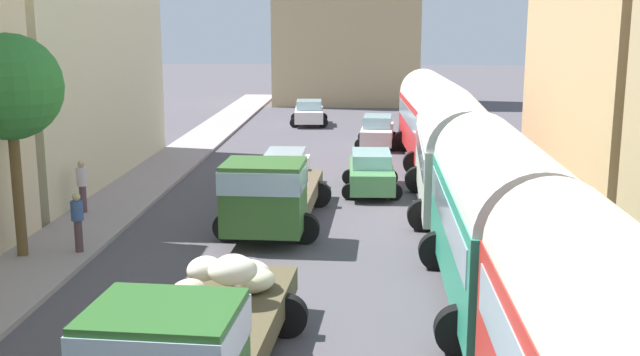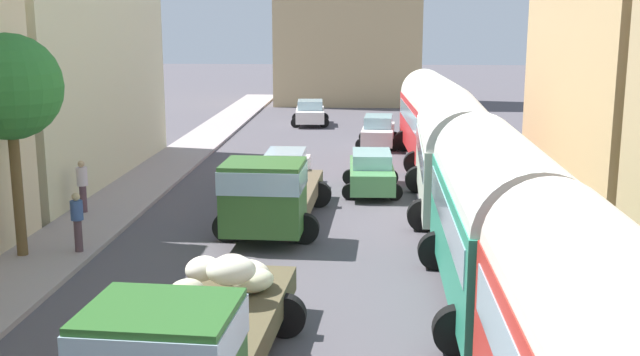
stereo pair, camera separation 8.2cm
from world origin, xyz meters
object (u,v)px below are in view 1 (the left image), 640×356
Objects in this scene: car_4 at (377,131)px; pedestrian_1 at (78,220)px; car_1 at (309,113)px; pedestrian_2 at (82,185)px; parked_bus_1 at (501,214)px; car_3 at (371,172)px; cargo_truck_1 at (271,191)px; parked_bus_2 at (456,149)px; car_0 at (285,171)px; parked_bus_3 at (434,115)px; cargo_truck_0 at (196,335)px.

pedestrian_1 is at bearing -114.38° from car_4.
car_1 is 23.05m from pedestrian_2.
parked_bus_1 is 12.12m from car_3.
car_4 is at bearing 77.67° from cargo_truck_1.
parked_bus_2 is at bearing 26.42° from cargo_truck_1.
parked_bus_1 is 9.00m from parked_bus_2.
parked_bus_1 is at bearing -45.15° from cargo_truck_1.
car_0 is (-6.13, 11.66, -1.43)m from parked_bus_1.
cargo_truck_1 is at bearing -116.58° from parked_bus_3.
parked_bus_3 is at bearing 75.33° from cargo_truck_0.
parked_bus_3 is at bearing 40.08° from pedestrian_2.
parked_bus_3 is 2.37× the size of car_0.
parked_bus_3 reaches higher than car_3.
cargo_truck_0 is at bearing -57.50° from pedestrian_1.
car_4 is 2.28× the size of pedestrian_1.
cargo_truck_0 reaches higher than car_1.
car_4 is at bearing 55.47° from pedestrian_2.
pedestrian_2 is (-6.54, 12.29, -0.14)m from cargo_truck_0.
cargo_truck_0 is 1.75× the size of car_4.
cargo_truck_1 is 5.83m from pedestrian_1.
car_4 is 17.68m from pedestrian_2.
parked_bus_3 is 13.53m from car_1.
cargo_truck_0 is 16.49m from car_0.
parked_bus_3 is at bearing 63.42° from cargo_truck_1.
parked_bus_1 reaches higher than parked_bus_2.
cargo_truck_0 is at bearing -97.39° from car_4.
parked_bus_1 reaches higher than car_4.
pedestrian_2 reaches higher than car_4.
car_0 is (-6.13, 2.66, -1.38)m from parked_bus_2.
cargo_truck_1 reaches higher than pedestrian_1.
pedestrian_1 is at bearing 164.11° from parked_bus_1.
parked_bus_3 is 4.99× the size of pedestrian_2.
car_1 is at bearing 80.43° from pedestrian_1.
car_4 reaches higher than car_0.
parked_bus_2 is at bearing -79.18° from car_4.
parked_bus_2 is 4.58× the size of pedestrian_2.
car_3 is at bearing 136.72° from parked_bus_2.
car_4 is at bearing 100.82° from parked_bus_2.
parked_bus_2 is 0.92× the size of parked_bus_3.
cargo_truck_1 reaches higher than car_3.
parked_bus_1 is 30.49m from car_1.
car_4 is 2.20× the size of pedestrian_2.
car_4 reaches higher than car_1.
car_4 is at bearing 96.45° from parked_bus_1.
pedestrian_2 is (-5.95, -22.27, 0.33)m from car_1.
car_3 is 11.84m from pedestrian_1.
parked_bus_2 reaches higher than cargo_truck_0.
car_1 is (-0.43, 18.08, -0.03)m from car_0.
cargo_truck_0 is at bearing -104.67° from parked_bus_3.
parked_bus_2 is 2.09× the size of car_4.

